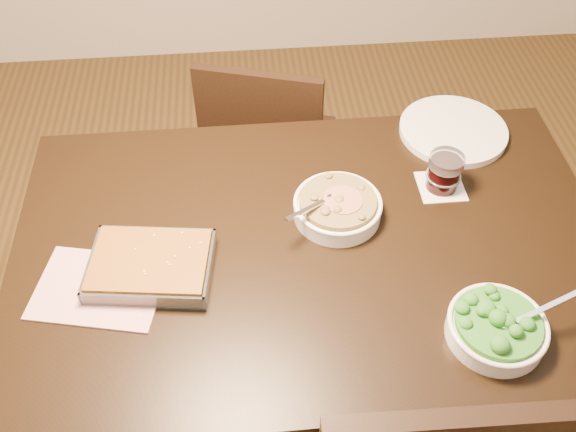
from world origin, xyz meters
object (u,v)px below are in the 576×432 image
object	(u,v)px
table	(312,268)
wine_tumbler	(444,171)
dinner_plate	(453,130)
baking_dish	(151,266)
stew_bowl	(338,207)
broccoli_bowl	(497,327)
chair_far	(268,147)

from	to	relation	value
table	wine_tumbler	world-z (taller)	wine_tumbler
dinner_plate	wine_tumbler	bearing A→B (deg)	-112.81
table	baking_dish	bearing A→B (deg)	-171.82
stew_bowl	broccoli_bowl	xyz separation A→B (m)	(0.27, -0.37, -0.00)
wine_tumbler	chair_far	xyz separation A→B (m)	(-0.41, 0.52, -0.34)
table	wine_tumbler	bearing A→B (deg)	24.37
wine_tumbler	baking_dish	bearing A→B (deg)	-163.67
baking_dish	stew_bowl	bearing A→B (deg)	24.82
baking_dish	broccoli_bowl	bearing A→B (deg)	-10.34
table	dinner_plate	distance (m)	0.57
dinner_plate	baking_dish	bearing A→B (deg)	-152.68
wine_tumbler	table	bearing A→B (deg)	-155.63
stew_bowl	table	bearing A→B (deg)	-129.47
broccoli_bowl	dinner_plate	xyz separation A→B (m)	(0.09, 0.64, -0.02)
baking_dish	wine_tumbler	world-z (taller)	wine_tumbler
stew_bowl	wine_tumbler	size ratio (longest dim) A/B	2.20
stew_bowl	wine_tumbler	xyz separation A→B (m)	(0.28, 0.07, 0.02)
stew_bowl	wine_tumbler	distance (m)	0.29
table	broccoli_bowl	size ratio (longest dim) A/B	6.06
table	baking_dish	size ratio (longest dim) A/B	4.77
stew_bowl	broccoli_bowl	size ratio (longest dim) A/B	0.93
baking_dish	dinner_plate	xyz separation A→B (m)	(0.80, 0.41, -0.01)
dinner_plate	broccoli_bowl	bearing A→B (deg)	-97.72
wine_tumbler	dinner_plate	world-z (taller)	wine_tumbler
wine_tumbler	chair_far	world-z (taller)	wine_tumbler
chair_far	dinner_plate	bearing A→B (deg)	164.00
baking_dish	dinner_plate	world-z (taller)	baking_dish
stew_bowl	wine_tumbler	bearing A→B (deg)	14.82
table	wine_tumbler	xyz separation A→B (m)	(0.34, 0.16, 0.15)
stew_bowl	chair_far	bearing A→B (deg)	102.70
table	baking_dish	distance (m)	0.39
stew_bowl	chair_far	size ratio (longest dim) A/B	0.26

